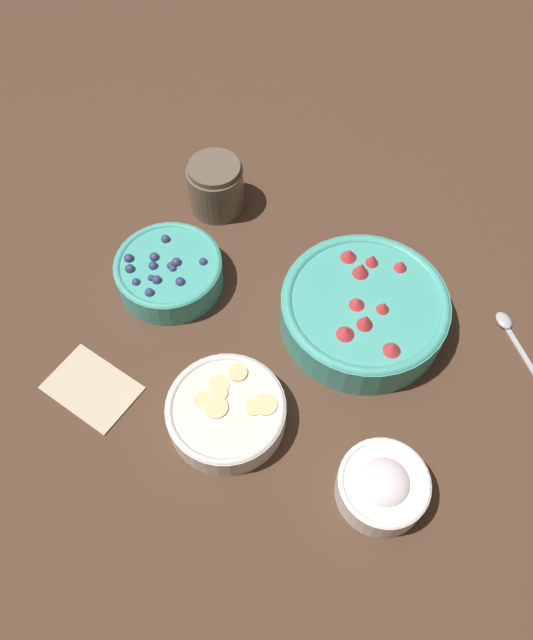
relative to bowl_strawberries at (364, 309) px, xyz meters
The scene contains 8 objects.
ground_plane 0.08m from the bowl_strawberries, 146.05° to the right, with size 4.00×4.00×0.00m, color #4C3323.
bowl_strawberries is the anchor object (origin of this frame).
bowl_blueberries 0.31m from the bowl_strawberries, behind, with size 0.17×0.17×0.06m.
bowl_bananas 0.26m from the bowl_strawberries, 124.31° to the right, with size 0.17×0.17×0.05m.
bowl_cream 0.27m from the bowl_strawberries, 72.25° to the right, with size 0.12×0.12×0.06m.
jar_chocolate 0.34m from the bowl_strawberries, 150.83° to the left, with size 0.10×0.10×0.09m.
napkin 0.42m from the bowl_strawberries, 147.17° to the right, with size 0.15×0.13×0.01m.
spoon 0.23m from the bowl_strawberries, 10.96° to the left, with size 0.09×0.12×0.01m.
Camera 1 is at (0.07, -0.49, 0.83)m, focal length 35.00 mm.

